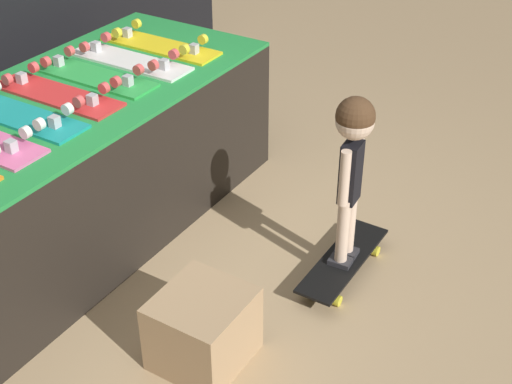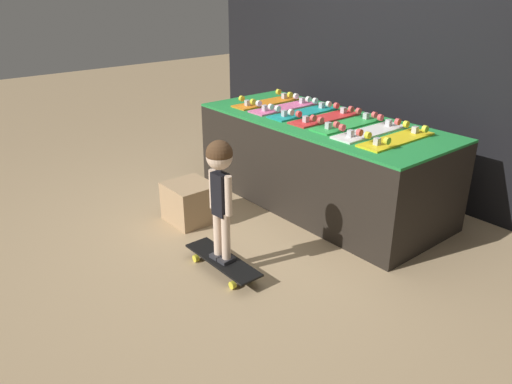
# 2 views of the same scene
# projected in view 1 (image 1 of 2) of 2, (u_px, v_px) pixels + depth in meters

# --- Properties ---
(ground_plane) EXTENTS (16.00, 16.00, 0.00)m
(ground_plane) POSITION_uv_depth(u_px,v_px,m) (181.00, 268.00, 3.50)
(ground_plane) COLOR tan
(display_rack) EXTENTS (2.25, 0.96, 0.76)m
(display_rack) POSITION_uv_depth(u_px,v_px,m) (72.00, 166.00, 3.58)
(display_rack) COLOR black
(display_rack) RESTS_ON ground_plane
(skateboard_teal_on_rack) EXTENTS (0.20, 0.70, 0.09)m
(skateboard_teal_on_rack) POSITION_uv_depth(u_px,v_px,m) (18.00, 114.00, 3.19)
(skateboard_teal_on_rack) COLOR teal
(skateboard_teal_on_rack) RESTS_ON display_rack
(skateboard_red_on_rack) EXTENTS (0.20, 0.70, 0.09)m
(skateboard_red_on_rack) POSITION_uv_depth(u_px,v_px,m) (57.00, 93.00, 3.37)
(skateboard_red_on_rack) COLOR red
(skateboard_red_on_rack) RESTS_ON display_rack
(skateboard_green_on_rack) EXTENTS (0.20, 0.70, 0.09)m
(skateboard_green_on_rack) POSITION_uv_depth(u_px,v_px,m) (93.00, 75.00, 3.55)
(skateboard_green_on_rack) COLOR green
(skateboard_green_on_rack) RESTS_ON display_rack
(skateboard_white_on_rack) EXTENTS (0.20, 0.70, 0.09)m
(skateboard_white_on_rack) POSITION_uv_depth(u_px,v_px,m) (129.00, 59.00, 3.72)
(skateboard_white_on_rack) COLOR white
(skateboard_white_on_rack) RESTS_ON display_rack
(skateboard_yellow_on_rack) EXTENTS (0.20, 0.70, 0.09)m
(skateboard_yellow_on_rack) POSITION_uv_depth(u_px,v_px,m) (160.00, 44.00, 3.89)
(skateboard_yellow_on_rack) COLOR yellow
(skateboard_yellow_on_rack) RESTS_ON display_rack
(skateboard_on_floor) EXTENTS (0.66, 0.19, 0.09)m
(skateboard_on_floor) POSITION_uv_depth(u_px,v_px,m) (343.00, 261.00, 3.43)
(skateboard_on_floor) COLOR black
(skateboard_on_floor) RESTS_ON ground_plane
(child) EXTENTS (0.20, 0.17, 0.85)m
(child) POSITION_uv_depth(u_px,v_px,m) (352.00, 151.00, 3.09)
(child) COLOR #2D2D33
(child) RESTS_ON skateboard_on_floor
(storage_box) EXTENTS (0.38, 0.35, 0.32)m
(storage_box) POSITION_uv_depth(u_px,v_px,m) (203.00, 329.00, 2.92)
(storage_box) COLOR tan
(storage_box) RESTS_ON ground_plane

